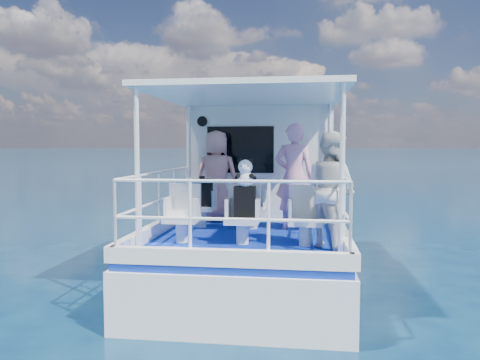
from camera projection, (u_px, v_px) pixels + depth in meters
The scene contains 20 objects.
ground at pixel (251, 283), 7.91m from camera, with size 2000.00×2000.00×0.00m, color #08233E.
hull at pixel (257, 268), 8.90m from camera, with size 3.00×7.00×1.60m, color white.
deck at pixel (257, 224), 8.84m from camera, with size 2.90×6.90×0.10m, color #0A2392.
cabin at pixel (263, 161), 10.05m from camera, with size 2.85×2.00×2.20m, color white.
canopy at pixel (250, 95), 7.49m from camera, with size 3.00×3.20×0.08m, color white.
canopy_posts at pixel (249, 166), 7.52m from camera, with size 2.77×2.97×2.20m.
railings at pixel (247, 205), 7.25m from camera, with size 2.84×3.59×1.00m, color white, non-canonical shape.
seat_port_fwd at pixel (201, 216), 8.15m from camera, with size 0.48×0.46×0.38m, color silver.
seat_center_fwd at pixel (252, 217), 8.03m from camera, with size 0.48×0.46×0.38m, color silver.
seat_stbd_fwd at pixel (305, 219), 7.91m from camera, with size 0.48×0.46×0.38m, color silver.
seat_port_aft at pixel (182, 229), 6.87m from camera, with size 0.48×0.46×0.38m, color silver.
seat_center_aft at pixel (242, 231), 6.75m from camera, with size 0.48×0.46×0.38m, color silver.
seat_stbd_aft at pixel (305, 232), 6.63m from camera, with size 0.48×0.46×0.38m, color silver.
passenger_port_fwd at pixel (217, 176), 8.76m from camera, with size 0.64×0.46×1.71m, color tan.
passenger_stbd_fwd at pixel (294, 177), 7.88m from camera, with size 0.66×0.43×1.80m, color pink.
passenger_stbd_aft at pixel (331, 190), 6.49m from camera, with size 0.78×0.61×1.61m, color silver.
backpack_port at pixel (202, 193), 8.06m from camera, with size 0.36×0.20×0.47m, color black.
backpack_center at pixel (245, 202), 6.69m from camera, with size 0.31×0.17×0.46m, color black.
compact_camera at pixel (202, 178), 8.04m from camera, with size 0.09×0.05×0.05m, color black.
panda at pixel (245, 172), 6.63m from camera, with size 0.26×0.22×0.40m, color white, non-canonical shape.
Camera 1 is at (0.86, -7.73, 2.29)m, focal length 35.00 mm.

